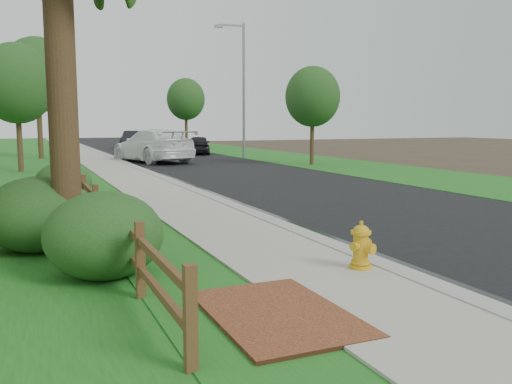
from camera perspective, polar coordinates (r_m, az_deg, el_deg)
name	(u,v)px	position (r m, az deg, el deg)	size (l,w,h in m)	color
ground	(376,278)	(8.79, 12.56, -8.87)	(120.00, 120.00, 0.00)	#392A1F
road	(157,153)	(42.97, -10.37, 4.03)	(8.00, 90.00, 0.02)	black
curb	(102,154)	(42.23, -15.95, 3.88)	(0.40, 90.00, 0.12)	gray
wet_gutter	(106,154)	(42.28, -15.48, 3.85)	(0.50, 90.00, 0.00)	black
sidewalk	(83,154)	(42.08, -17.71, 3.79)	(2.20, 90.00, 0.10)	#ABA395
grass_strip	(56,155)	(41.94, -20.29, 3.64)	(1.60, 90.00, 0.06)	#1A5919
verge_far	(239,151)	(45.01, -1.76, 4.31)	(6.00, 90.00, 0.04)	#1A5919
brick_patch	(277,316)	(6.87, 2.26, -12.87)	(1.60, 2.40, 0.11)	brown
ranch_fence	(90,199)	(13.41, -17.12, -0.73)	(0.12, 16.92, 1.10)	#472C17
fire_hydrant	(361,247)	(8.86, 11.00, -5.67)	(0.50, 0.41, 0.77)	#C18C16
white_suv	(153,146)	(33.43, -10.80, 4.81)	(2.77, 6.81, 1.98)	white
dark_car_mid	(199,145)	(41.14, -6.05, 4.97)	(1.67, 4.15, 1.41)	black
dark_car_far	(134,140)	(51.18, -12.77, 5.40)	(1.71, 4.90, 1.61)	black
streetlight	(241,83)	(36.59, -1.56, 11.45)	(2.05, 0.43, 8.87)	gray
boulder	(68,197)	(16.04, -19.18, -0.54)	(1.01, 0.76, 0.67)	brown
shrub_a	(104,235)	(8.75, -15.70, -4.41)	(1.83, 1.83, 1.37)	#194318
shrub_b	(39,214)	(10.95, -21.86, -2.20)	(2.03, 2.03, 1.42)	#194318
shrub_c	(64,182)	(17.57, -19.60, 0.99)	(1.69, 1.69, 1.22)	#194318
tree_near_left	(16,84)	(28.59, -23.91, 10.40)	(3.49, 3.49, 6.18)	#322314
tree_near_right	(313,97)	(30.87, 5.98, 9.94)	(3.07, 3.07, 5.53)	#322314
tree_mid_left	(37,75)	(38.74, -22.05, 11.35)	(4.43, 4.43, 7.93)	#322314
tree_far_right	(186,99)	(50.85, -7.40, 9.65)	(3.49, 3.49, 6.43)	#322314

